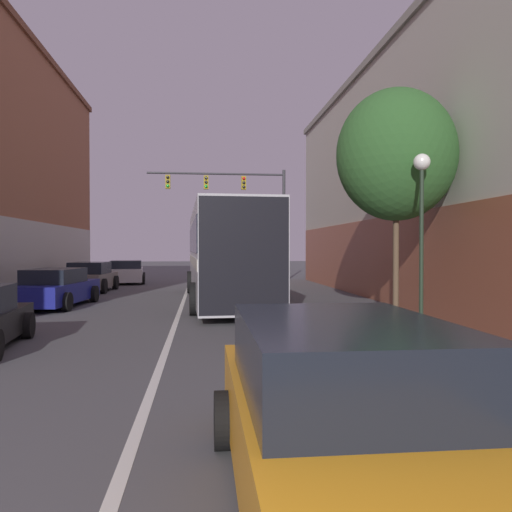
% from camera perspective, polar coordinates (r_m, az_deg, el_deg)
% --- Properties ---
extents(lane_center_line, '(0.14, 44.72, 0.01)m').
position_cam_1_polar(lane_center_line, '(17.47, -8.53, -5.78)').
color(lane_center_line, silver).
rests_on(lane_center_line, ground_plane).
extents(building_right_storefront, '(6.74, 27.37, 9.82)m').
position_cam_1_polar(building_right_storefront, '(21.36, 22.04, 8.86)').
color(building_right_storefront, '#B7B2A3').
rests_on(building_right_storefront, ground_plane).
extents(bus, '(3.09, 12.36, 3.43)m').
position_cam_1_polar(bus, '(18.98, -3.61, 0.57)').
color(bus, '#B7B7BC').
rests_on(bus, ground_plane).
extents(hatchback_foreground, '(1.99, 4.58, 1.45)m').
position_cam_1_polar(hatchback_foreground, '(4.02, 10.70, -18.49)').
color(hatchback_foreground, orange).
rests_on(hatchback_foreground, ground_plane).
extents(parked_car_left_near, '(2.47, 4.62, 1.33)m').
position_cam_1_polar(parked_car_left_near, '(30.28, -14.59, -1.80)').
color(parked_car_left_near, silver).
rests_on(parked_car_left_near, ground_plane).
extents(parked_car_left_far, '(2.20, 4.70, 1.33)m').
position_cam_1_polar(parked_car_left_far, '(18.70, -21.81, -3.45)').
color(parked_car_left_far, navy).
rests_on(parked_car_left_far, ground_plane).
extents(parked_car_left_distant, '(2.10, 3.94, 1.39)m').
position_cam_1_polar(parked_car_left_distant, '(24.72, -18.36, -2.34)').
color(parked_car_left_distant, slate).
rests_on(parked_car_left_distant, ground_plane).
extents(traffic_signal_gantry, '(8.21, 0.36, 6.76)m').
position_cam_1_polar(traffic_signal_gantry, '(29.92, -1.89, 6.62)').
color(traffic_signal_gantry, '#333338').
rests_on(traffic_signal_gantry, ground_plane).
extents(street_lamp, '(0.39, 0.39, 4.26)m').
position_cam_1_polar(street_lamp, '(12.47, 18.40, 4.74)').
color(street_lamp, '#233323').
rests_on(street_lamp, ground_plane).
extents(street_tree_near, '(3.26, 2.93, 6.35)m').
position_cam_1_polar(street_tree_near, '(14.32, 15.74, 11.03)').
color(street_tree_near, brown).
rests_on(street_tree_near, ground_plane).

